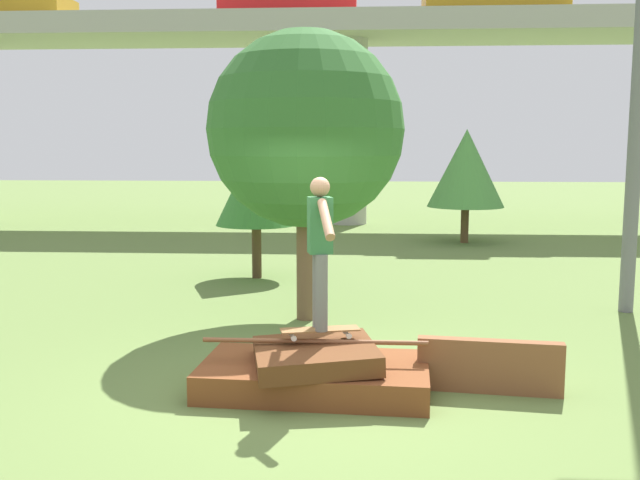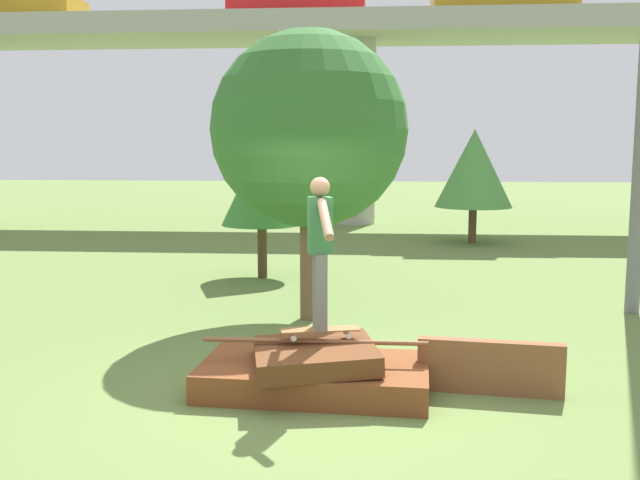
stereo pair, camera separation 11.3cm
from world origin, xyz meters
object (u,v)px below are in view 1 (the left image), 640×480
Objects in this scene: tree_behind_left at (256,184)px; tree_mid_back at (306,130)px; skateboard at (320,330)px; tree_behind_right at (466,168)px; skater at (320,243)px; car_on_overpass_right at (287,2)px.

tree_mid_back is (1.13, -2.98, 0.88)m from tree_behind_left.
tree_behind_right is (2.88, 10.71, 1.22)m from skateboard.
tree_behind_left is at bearing 104.46° from skateboard.
skater is at bearing -82.62° from tree_mid_back.
skater is 0.38× the size of tree_mid_back.
skateboard is at bearing -82.62° from tree_mid_back.
car_on_overpass_right is at bearing 92.56° from tree_behind_left.
tree_mid_back reaches higher than skater.
skateboard is 11.15m from tree_behind_right.
tree_behind_left reaches higher than skateboard.
tree_behind_left is at bearing -131.66° from tree_behind_right.
tree_behind_right is at bearing 74.94° from skateboard.
car_on_overpass_right is (-1.91, 15.13, 5.15)m from skater.
skater is at bearing 135.00° from skateboard.
car_on_overpass_right is 1.47× the size of tree_behind_right.
car_on_overpass_right is at bearing 97.20° from skateboard.
tree_mid_back is at bearing 97.38° from skater.
tree_mid_back is (-3.24, -7.90, 0.76)m from tree_behind_right.
tree_behind_right is at bearing 48.34° from tree_behind_left.
tree_mid_back is at bearing -82.85° from car_on_overpass_right.
car_on_overpass_right is at bearing 97.15° from tree_mid_back.
tree_behind_left is (-1.49, 5.79, 0.24)m from skater.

